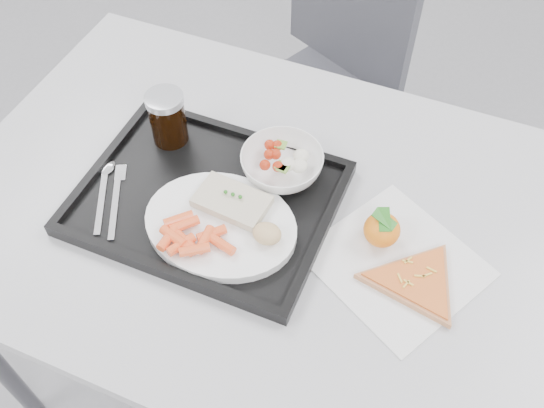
{
  "coord_description": "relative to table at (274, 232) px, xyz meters",
  "views": [
    {
      "loc": [
        0.25,
        -0.31,
        1.62
      ],
      "look_at": [
        -0.0,
        0.3,
        0.77
      ],
      "focal_mm": 40.0,
      "sensor_mm": 36.0,
      "label": 1
    }
  ],
  "objects": [
    {
      "name": "dinner_plate",
      "position": [
        -0.07,
        -0.08,
        0.09
      ],
      "size": [
        0.27,
        0.27,
        0.02
      ],
      "color": "white",
      "rests_on": "tray"
    },
    {
      "name": "fish_fillet",
      "position": [
        -0.06,
        -0.04,
        0.11
      ],
      "size": [
        0.13,
        0.09,
        0.02
      ],
      "color": "beige",
      "rests_on": "dinner_plate"
    },
    {
      "name": "pizza_slice",
      "position": [
        0.27,
        -0.05,
        0.08
      ],
      "size": [
        0.25,
        0.25,
        0.02
      ],
      "color": "#DCAB5E",
      "rests_on": "napkin"
    },
    {
      "name": "bread_roll",
      "position": [
        0.02,
        -0.08,
        0.12
      ],
      "size": [
        0.06,
        0.06,
        0.03
      ],
      "color": "tan",
      "rests_on": "dinner_plate"
    },
    {
      "name": "tangerine",
      "position": [
        0.19,
        0.01,
        0.1
      ],
      "size": [
        0.07,
        0.07,
        0.07
      ],
      "color": "#FFA002",
      "rests_on": "napkin"
    },
    {
      "name": "napkin",
      "position": [
        0.23,
        -0.02,
        0.07
      ],
      "size": [
        0.33,
        0.33,
        0.0
      ],
      "color": "silver",
      "rests_on": "table"
    },
    {
      "name": "tray",
      "position": [
        -0.12,
        -0.03,
        0.08
      ],
      "size": [
        0.45,
        0.35,
        0.03
      ],
      "color": "black",
      "rests_on": "table"
    },
    {
      "name": "cutlery",
      "position": [
        -0.29,
        -0.08,
        0.08
      ],
      "size": [
        0.12,
        0.16,
        0.01
      ],
      "color": "silver",
      "rests_on": "tray"
    },
    {
      "name": "salad_bowl",
      "position": [
        -0.02,
        0.08,
        0.11
      ],
      "size": [
        0.15,
        0.15,
        0.05
      ],
      "color": "white",
      "rests_on": "tray"
    },
    {
      "name": "carrot_pile",
      "position": [
        -0.09,
        -0.14,
        0.11
      ],
      "size": [
        0.14,
        0.09,
        0.03
      ],
      "color": "#FE5C2A",
      "rests_on": "dinner_plate"
    },
    {
      "name": "cola_glass",
      "position": [
        -0.25,
        0.08,
        0.14
      ],
      "size": [
        0.07,
        0.07,
        0.11
      ],
      "color": "black",
      "rests_on": "tray"
    },
    {
      "name": "chair",
      "position": [
        -0.1,
        0.66,
        -0.15
      ],
      "size": [
        0.56,
        0.57,
        0.93
      ],
      "color": "#3F4047",
      "rests_on": "ground"
    },
    {
      "name": "salad_contents",
      "position": [
        -0.01,
        0.08,
        0.12
      ],
      "size": [
        0.09,
        0.08,
        0.02
      ],
      "color": "#AC280F",
      "rests_on": "salad_bowl"
    },
    {
      "name": "table",
      "position": [
        0.0,
        0.0,
        0.0
      ],
      "size": [
        1.2,
        0.8,
        0.75
      ],
      "color": "#A9A9AB",
      "rests_on": "ground"
    }
  ]
}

